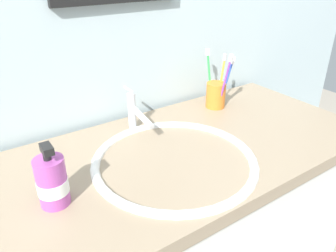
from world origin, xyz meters
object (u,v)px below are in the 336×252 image
(faucet, at_px, (135,112))
(soap_dispenser, at_px, (52,182))
(toothbrush_purple, at_px, (226,79))
(toothbrush_cup, at_px, (216,95))
(toothbrush_yellow, at_px, (222,76))
(toothbrush_green, at_px, (209,73))
(toothbrush_blue, at_px, (227,78))

(faucet, bearing_deg, soap_dispenser, -147.63)
(toothbrush_purple, xyz_separation_m, soap_dispenser, (-0.62, -0.15, -0.06))
(faucet, relative_size, toothbrush_purple, 0.78)
(toothbrush_cup, distance_m, toothbrush_yellow, 0.07)
(faucet, relative_size, soap_dispenser, 1.04)
(faucet, xyz_separation_m, soap_dispenser, (-0.31, -0.19, -0.01))
(faucet, relative_size, toothbrush_green, 0.80)
(faucet, distance_m, toothbrush_green, 0.33)
(toothbrush_cup, bearing_deg, toothbrush_green, 90.94)
(toothbrush_cup, relative_size, toothbrush_purple, 0.45)
(faucet, bearing_deg, toothbrush_blue, -3.52)
(toothbrush_green, height_order, soap_dispenser, toothbrush_green)
(toothbrush_yellow, height_order, soap_dispenser, toothbrush_yellow)
(toothbrush_purple, relative_size, toothbrush_yellow, 1.12)
(faucet, relative_size, toothbrush_cup, 1.75)
(toothbrush_yellow, xyz_separation_m, toothbrush_green, (-0.03, 0.03, 0.01))
(faucet, distance_m, toothbrush_blue, 0.35)
(toothbrush_purple, xyz_separation_m, toothbrush_yellow, (0.03, 0.05, -0.01))
(toothbrush_green, xyz_separation_m, soap_dispenser, (-0.63, -0.23, -0.06))
(toothbrush_purple, height_order, soap_dispenser, toothbrush_purple)
(faucet, xyz_separation_m, toothbrush_blue, (0.35, -0.02, 0.04))
(toothbrush_purple, distance_m, toothbrush_green, 0.08)
(toothbrush_cup, height_order, toothbrush_green, toothbrush_green)
(soap_dispenser, bearing_deg, toothbrush_blue, 14.71)
(faucet, height_order, soap_dispenser, soap_dispenser)
(toothbrush_green, bearing_deg, toothbrush_cup, -89.06)
(toothbrush_green, relative_size, soap_dispenser, 1.29)
(toothbrush_purple, relative_size, soap_dispenser, 1.33)
(faucet, xyz_separation_m, toothbrush_cup, (0.32, -0.00, -0.02))
(toothbrush_blue, xyz_separation_m, soap_dispenser, (-0.66, -0.17, -0.05))
(toothbrush_green, bearing_deg, faucet, -172.97)
(toothbrush_yellow, height_order, toothbrush_blue, same)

